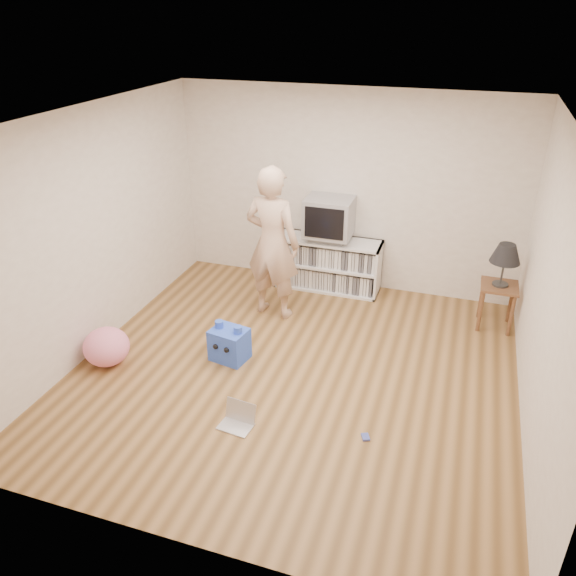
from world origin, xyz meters
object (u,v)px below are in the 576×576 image
at_px(dvd_deck, 329,237).
at_px(table_lamp, 506,254).
at_px(plush_pink, 106,347).
at_px(laptop, 238,419).
at_px(side_table, 498,295).
at_px(plush_blue, 229,344).
at_px(crt_tv, 329,217).
at_px(person, 272,243).
at_px(media_unit, 328,263).

xyz_separation_m(dvd_deck, table_lamp, (2.16, -0.37, 0.21)).
bearing_deg(plush_pink, dvd_deck, 54.34).
bearing_deg(dvd_deck, laptop, -91.38).
height_order(side_table, plush_blue, side_table).
height_order(crt_tv, plush_pink, crt_tv).
xyz_separation_m(crt_tv, person, (-0.46, -0.88, -0.08)).
bearing_deg(plush_pink, person, 50.46).
relative_size(side_table, laptop, 1.67).
bearing_deg(laptop, plush_blue, 124.22).
distance_m(side_table, laptop, 3.43).
distance_m(table_lamp, laptop, 3.53).
height_order(table_lamp, plush_pink, table_lamp).
xyz_separation_m(side_table, plush_blue, (-2.73, -1.63, -0.23)).
xyz_separation_m(media_unit, person, (-0.46, -0.90, 0.59)).
relative_size(crt_tv, table_lamp, 1.17).
bearing_deg(person, laptop, 108.28).
relative_size(laptop, plush_blue, 0.75).
relative_size(media_unit, side_table, 2.55).
xyz_separation_m(media_unit, crt_tv, (-0.00, -0.02, 0.67)).
bearing_deg(plush_blue, side_table, 41.16).
relative_size(person, plush_blue, 4.26).
bearing_deg(crt_tv, media_unit, 90.00).
height_order(dvd_deck, side_table, dvd_deck).
height_order(dvd_deck, crt_tv, crt_tv).
height_order(laptop, plush_pink, plush_pink).
xyz_separation_m(table_lamp, plush_pink, (-3.94, -2.12, -0.74)).
bearing_deg(person, dvd_deck, -110.02).
bearing_deg(person, plush_blue, 92.01).
relative_size(media_unit, table_lamp, 2.72).
relative_size(media_unit, crt_tv, 2.33).
relative_size(side_table, table_lamp, 1.07).
xyz_separation_m(person, plush_pink, (-1.32, -1.60, -0.73)).
relative_size(crt_tv, side_table, 1.09).
height_order(crt_tv, side_table, crt_tv).
bearing_deg(person, crt_tv, -110.11).
relative_size(dvd_deck, side_table, 0.82).
relative_size(crt_tv, person, 0.32).
relative_size(media_unit, dvd_deck, 3.11).
bearing_deg(dvd_deck, side_table, -9.73).
bearing_deg(media_unit, table_lamp, -10.14).
xyz_separation_m(dvd_deck, side_table, (2.16, -0.37, -0.32)).
distance_m(person, plush_blue, 1.35).
xyz_separation_m(side_table, person, (-2.62, -0.52, 0.52)).
bearing_deg(laptop, person, 107.40).
bearing_deg(person, side_table, -161.29).
bearing_deg(side_table, table_lamp, 0.00).
bearing_deg(dvd_deck, media_unit, 90.00).
relative_size(side_table, plush_blue, 1.25).
xyz_separation_m(dvd_deck, plush_blue, (-0.57, -2.00, -0.55)).
bearing_deg(media_unit, plush_blue, -105.83).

